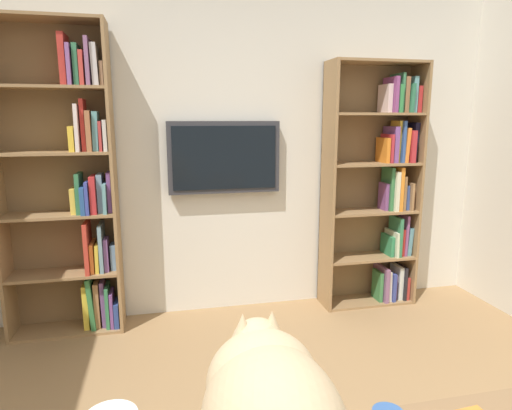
# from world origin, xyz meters

# --- Properties ---
(wall_back) EXTENTS (4.52, 0.06, 2.70)m
(wall_back) POSITION_xyz_m (0.00, -2.23, 1.35)
(wall_back) COLOR silver
(wall_back) RESTS_ON ground
(bookshelf_left) EXTENTS (0.78, 0.28, 1.98)m
(bookshelf_left) POSITION_xyz_m (-1.29, -2.06, 0.99)
(bookshelf_left) COLOR #937047
(bookshelf_left) RESTS_ON ground
(bookshelf_right) EXTENTS (0.79, 0.28, 2.20)m
(bookshelf_right) POSITION_xyz_m (1.10, -2.06, 1.07)
(bookshelf_right) COLOR #937047
(bookshelf_right) RESTS_ON ground
(wall_mounted_tv) EXTENTS (0.86, 0.07, 0.55)m
(wall_mounted_tv) POSITION_xyz_m (0.00, -2.15, 1.25)
(wall_mounted_tv) COLOR #333338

